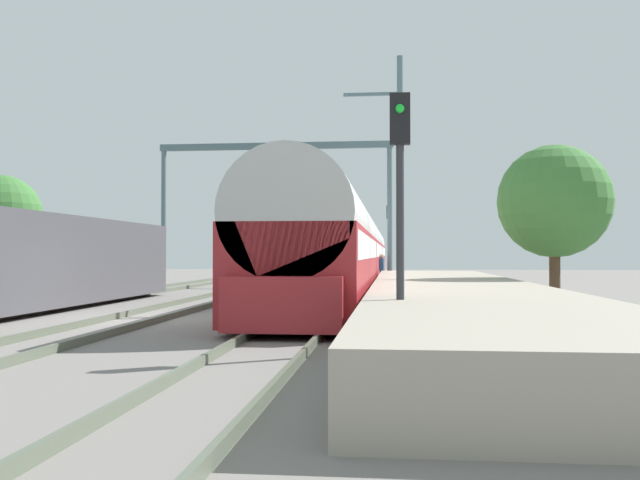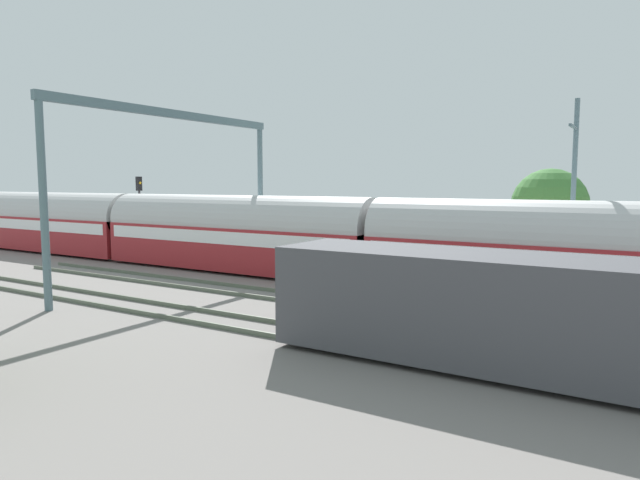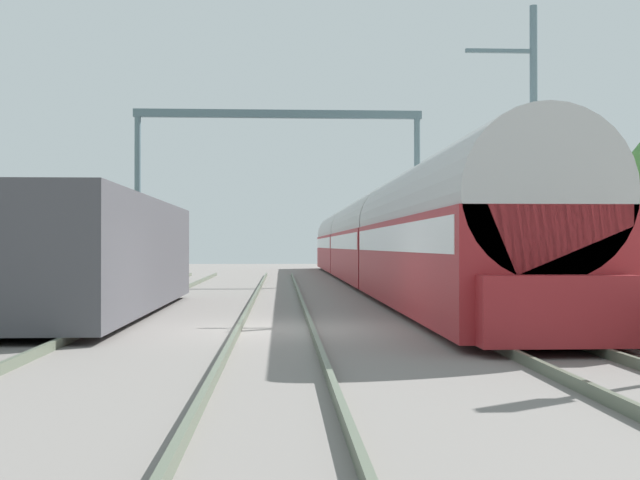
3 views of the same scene
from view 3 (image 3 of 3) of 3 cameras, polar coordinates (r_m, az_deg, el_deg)
The scene contains 11 objects.
ground at distance 16.56m, azimuth -3.17°, elevation -6.33°, with size 120.00×120.00×0.00m, color slate.
track_far_west at distance 17.13m, azimuth -17.84°, elevation -5.84°, with size 1.52×60.00×0.16m.
track_west at distance 16.55m, azimuth -3.17°, elevation -6.06°, with size 1.52×60.00×0.16m.
track_east at distance 17.07m, azimuth 11.56°, elevation -5.87°, with size 1.52×60.00×0.16m.
platform at distance 20.17m, azimuth 20.71°, elevation -3.96°, with size 4.40×28.00×0.90m.
passenger_train at distance 36.89m, azimuth 3.77°, elevation -0.00°, with size 2.93×49.20×3.82m.
freight_car at distance 20.72m, azimuth -15.12°, elevation -1.05°, with size 2.80×13.00×2.70m.
person_crossing at distance 35.06m, azimuth 6.74°, elevation -1.52°, with size 0.28×0.42×1.73m.
railway_signal_far at distance 46.50m, azimuth 4.80°, elevation 1.44°, with size 0.36×0.30×5.01m.
catenary_gantry at distance 36.67m, azimuth -2.95°, elevation 5.79°, with size 13.03×0.28×7.86m.
catenary_pole_east_mid at distance 21.89m, azimuth 14.75°, elevation 6.00°, with size 1.90×0.20×8.00m.
Camera 3 is at (0.11, -16.47, 1.71)m, focal length 45.27 mm.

